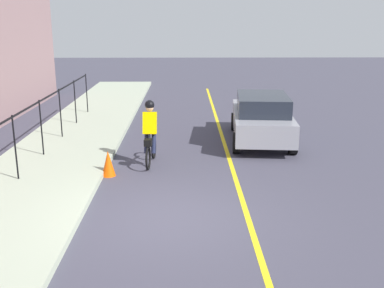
{
  "coord_description": "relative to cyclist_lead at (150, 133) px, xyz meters",
  "views": [
    {
      "loc": [
        -8.71,
        -0.32,
        3.97
      ],
      "look_at": [
        2.12,
        -0.48,
        1.0
      ],
      "focal_mm": 43.03,
      "sensor_mm": 36.0,
      "label": 1
    }
  ],
  "objects": [
    {
      "name": "ground_plane",
      "position": [
        -3.6,
        -0.65,
        -0.91
      ],
      "size": [
        80.0,
        80.0,
        0.0
      ],
      "primitive_type": "plane",
      "color": "#3F3E4C"
    },
    {
      "name": "cyclist_lead",
      "position": [
        0.0,
        0.0,
        0.0
      ],
      "size": [
        1.71,
        0.39,
        1.83
      ],
      "rotation": [
        0.0,
        0.0,
        -0.08
      ],
      "color": "black",
      "rests_on": "ground"
    },
    {
      "name": "traffic_cone_near",
      "position": [
        -0.93,
        1.03,
        -0.58
      ],
      "size": [
        0.36,
        0.36,
        0.67
      ],
      "primitive_type": "cone",
      "color": "#E94E06",
      "rests_on": "ground"
    },
    {
      "name": "lane_line_centre",
      "position": [
        -3.6,
        -2.25,
        -0.91
      ],
      "size": [
        36.0,
        0.12,
        0.01
      ],
      "primitive_type": "cube",
      "color": "yellow",
      "rests_on": "ground"
    },
    {
      "name": "patrol_sedan",
      "position": [
        2.48,
        -3.48,
        -0.09
      ],
      "size": [
        4.53,
        2.21,
        1.58
      ],
      "rotation": [
        0.0,
        0.0,
        -0.08
      ],
      "color": "gray",
      "rests_on": "ground"
    },
    {
      "name": "sidewalk",
      "position": [
        -3.6,
        2.75,
        -0.84
      ],
      "size": [
        40.0,
        3.2,
        0.15
      ],
      "primitive_type": "cube",
      "color": "#A1AC94",
      "rests_on": "ground"
    }
  ]
}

